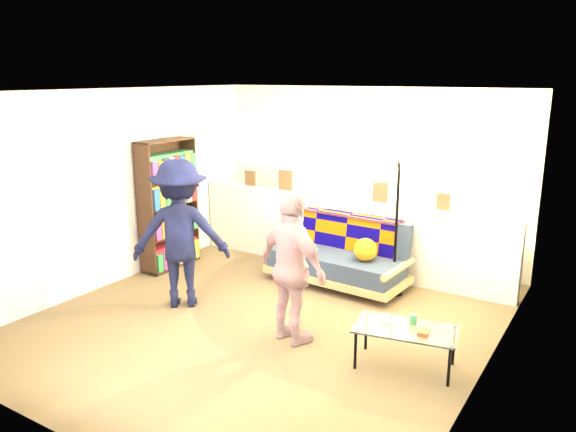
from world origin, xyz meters
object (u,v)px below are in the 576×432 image
object	(u,v)px
futon_sofa	(340,257)
bookshelf	(168,209)
floor_lamp	(400,197)
coffee_table	(407,330)
person_right	(293,269)
person_left	(180,234)

from	to	relation	value
futon_sofa	bookshelf	size ratio (longest dim) A/B	1.03
bookshelf	floor_lamp	xyz separation A→B (m)	(2.98, 0.70, 0.38)
coffee_table	futon_sofa	bearing A→B (deg)	132.81
futon_sofa	coffee_table	xyz separation A→B (m)	(1.44, -1.56, 0.00)
futon_sofa	floor_lamp	size ratio (longest dim) A/B	1.06
futon_sofa	coffee_table	distance (m)	2.12
futon_sofa	bookshelf	bearing A→B (deg)	-164.10
floor_lamp	futon_sofa	bearing A→B (deg)	-175.80
bookshelf	person_right	world-z (taller)	bookshelf
futon_sofa	person_right	distance (m)	1.75
person_left	person_right	bearing A→B (deg)	138.41
futon_sofa	bookshelf	world-z (taller)	bookshelf
futon_sofa	floor_lamp	distance (m)	1.11
futon_sofa	bookshelf	distance (m)	2.40
coffee_table	person_left	size ratio (longest dim) A/B	0.58
bookshelf	person_right	size ratio (longest dim) A/B	1.15
bookshelf	person_left	size ratio (longest dim) A/B	1.04
person_left	futon_sofa	bearing A→B (deg)	-165.36
floor_lamp	person_left	world-z (taller)	floor_lamp
floor_lamp	person_right	xyz separation A→B (m)	(-0.40, -1.72, -0.43)
futon_sofa	bookshelf	xyz separation A→B (m)	(-2.27, -0.65, 0.46)
coffee_table	floor_lamp	size ratio (longest dim) A/B	0.58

